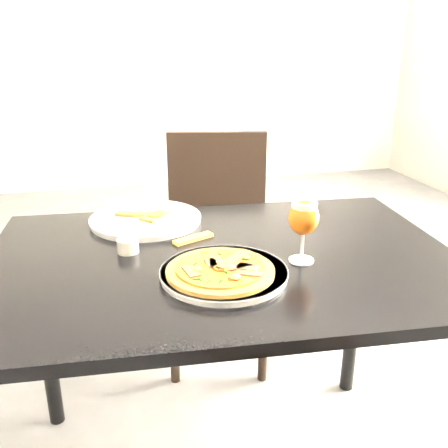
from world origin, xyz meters
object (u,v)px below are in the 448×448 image
object	(u,v)px
beer_glass	(304,218)
dining_table	(223,287)
pizza	(221,269)
chair_far	(218,239)

from	to	relation	value
beer_glass	dining_table	bearing A→B (deg)	156.04
dining_table	pizza	distance (m)	0.18
pizza	beer_glass	world-z (taller)	beer_glass
dining_table	beer_glass	size ratio (longest dim) A/B	7.95
pizza	chair_far	bearing A→B (deg)	77.29
dining_table	pizza	size ratio (longest dim) A/B	5.04
chair_far	beer_glass	world-z (taller)	chair_far
dining_table	beer_glass	bearing A→B (deg)	-19.52
pizza	beer_glass	bearing A→B (deg)	12.15
dining_table	chair_far	xyz separation A→B (m)	(0.15, 0.69, -0.15)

